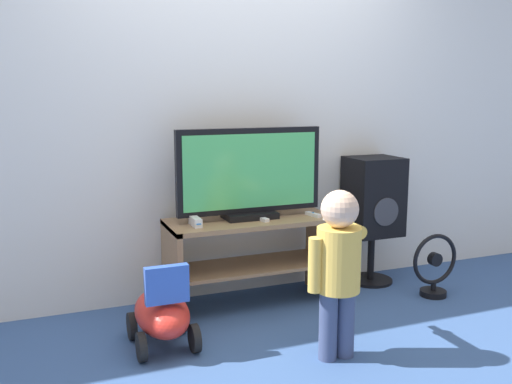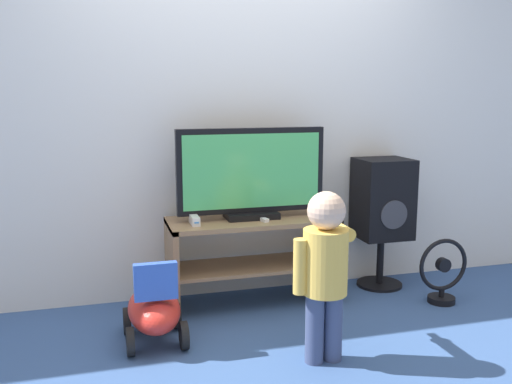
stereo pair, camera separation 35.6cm
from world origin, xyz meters
TOP-DOWN VIEW (x-y plane):
  - ground_plane at (0.00, 0.00)m, footprint 16.00×16.00m
  - wall_back at (0.00, 0.52)m, footprint 10.00×0.06m
  - tv_stand at (0.00, 0.22)m, footprint 1.09×0.44m
  - television at (0.00, 0.24)m, footprint 0.97×0.20m
  - game_console at (-0.39, 0.17)m, footprint 0.05×0.16m
  - remote_primary at (0.41, 0.14)m, footprint 0.06×0.13m
  - remote_secondary at (0.05, 0.15)m, footprint 0.06×0.13m
  - child at (0.14, -0.66)m, footprint 0.34×0.50m
  - speaker_tower at (0.98, 0.30)m, footprint 0.36×0.34m
  - floor_fan at (1.22, -0.11)m, footprint 0.35×0.18m
  - ride_on_toy at (-0.68, -0.20)m, footprint 0.33×0.52m

SIDE VIEW (x-z plane):
  - ground_plane at x=0.00m, z-range 0.00..0.00m
  - ride_on_toy at x=-0.68m, z-range -0.06..0.44m
  - floor_fan at x=1.22m, z-range -0.02..0.42m
  - tv_stand at x=0.00m, z-range 0.09..0.66m
  - child at x=0.14m, z-range 0.08..0.98m
  - remote_primary at x=0.41m, z-range 0.57..0.60m
  - remote_secondary at x=0.05m, z-range 0.57..0.60m
  - game_console at x=-0.39m, z-range 0.58..0.63m
  - speaker_tower at x=0.98m, z-range 0.16..1.08m
  - television at x=0.00m, z-range 0.57..1.15m
  - wall_back at x=0.00m, z-range 0.00..2.60m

